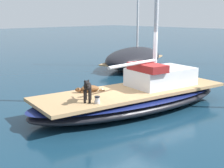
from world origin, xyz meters
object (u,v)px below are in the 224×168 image
(dog_brown, at_px, (89,89))
(sailboat_main, at_px, (133,99))
(dog_black, at_px, (87,87))
(coiled_rope, at_px, (98,90))
(moored_boat_port_side, at_px, (134,57))
(deck_winch, at_px, (97,100))

(dog_brown, bearing_deg, sailboat_main, 57.61)
(dog_black, relative_size, coiled_rope, 2.24)
(coiled_rope, bearing_deg, dog_brown, -96.02)
(sailboat_main, xyz_separation_m, moored_boat_port_side, (-5.33, 6.26, 0.27))
(deck_winch, xyz_separation_m, moored_boat_port_side, (-5.67, 8.18, -0.15))
(dog_brown, relative_size, deck_winch, 4.11)
(sailboat_main, bearing_deg, coiled_rope, -131.06)
(deck_winch, distance_m, moored_boat_port_side, 9.96)
(dog_brown, xyz_separation_m, moored_boat_port_side, (-4.54, 7.50, -0.16))
(dog_brown, bearing_deg, dog_black, -42.93)
(sailboat_main, distance_m, moored_boat_port_side, 8.22)
(dog_brown, bearing_deg, coiled_rope, 83.98)
(coiled_rope, bearing_deg, dog_black, -56.00)
(sailboat_main, relative_size, dog_brown, 8.79)
(sailboat_main, distance_m, deck_winch, 2.00)
(coiled_rope, bearing_deg, deck_winch, -44.36)
(dog_black, relative_size, moored_boat_port_side, 0.11)
(deck_winch, bearing_deg, coiled_rope, 135.64)
(dog_brown, relative_size, dog_black, 1.19)
(dog_black, distance_m, moored_boat_port_side, 9.85)
(dog_black, height_order, deck_winch, dog_black)
(sailboat_main, bearing_deg, moored_boat_port_side, 130.42)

